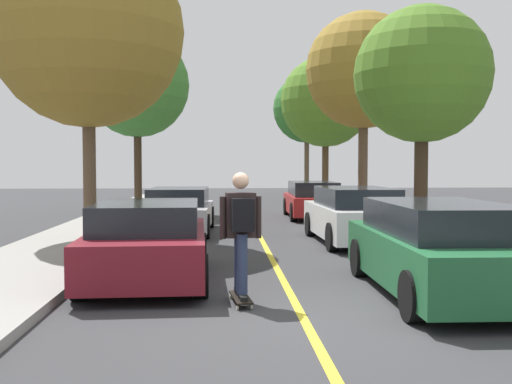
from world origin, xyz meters
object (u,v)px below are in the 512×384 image
Objects in this scene: parked_car_right_nearest at (442,248)px; parked_car_right_near at (354,215)px; parked_car_left_near at (179,211)px; street_tree_right_nearest at (422,75)px; skateboard at (241,298)px; street_tree_right_far at (326,102)px; street_tree_right_farthest at (307,109)px; street_tree_left_nearest at (88,32)px; street_tree_right_near at (364,71)px; street_tree_left_near at (137,86)px; parked_car_right_far at (313,200)px; parked_car_left_nearest at (148,242)px; fire_hydrant at (411,221)px; skateboarder at (241,227)px.

parked_car_right_nearest reaches higher than parked_car_right_near.
parked_car_left_near is 7.51m from street_tree_right_nearest.
street_tree_right_nearest reaches higher than skateboard.
street_tree_right_far is 6.69m from street_tree_right_farthest.
parked_car_left_near is 5.33m from street_tree_left_nearest.
parked_car_right_nearest is 1.03× the size of parked_car_right_near.
street_tree_right_near is (6.44, 5.19, 4.73)m from parked_car_left_near.
street_tree_right_far reaches higher than street_tree_left_near.
street_tree_left_near is at bearing -121.90° from street_tree_right_farthest.
street_tree_right_near is (-0.00, 6.55, 1.11)m from street_tree_right_nearest.
street_tree_right_farthest reaches higher than parked_car_right_far.
street_tree_left_near reaches higher than parked_car_left_nearest.
parked_car_right_far reaches higher than parked_car_left_near.
street_tree_left_nearest reaches higher than parked_car_right_far.
street_tree_right_farthest is (2.00, 28.29, 4.58)m from parked_car_right_nearest.
parked_car_left_near is 1.00× the size of parked_car_right_far.
parked_car_right_near is at bearing -168.11° from fire_hydrant.
fire_hydrant is (-0.50, -7.30, -4.86)m from street_tree_right_near.
street_tree_left_nearest is 8.51m from street_tree_right_nearest.
street_tree_right_farthest is (6.44, 20.00, 4.65)m from parked_car_left_near.
street_tree_right_near reaches higher than parked_car_right_nearest.
skateboard is at bearing 96.61° from skateboarder.
parked_car_right_nearest reaches higher than fire_hydrant.
parked_car_right_far is 16.44m from street_tree_right_farthest.
street_tree_left_nearest reaches higher than street_tree_left_near.
skateboard is (-2.98, -13.06, -0.56)m from parked_car_right_far.
parked_car_left_near is at bearing 168.03° from street_tree_right_nearest.
street_tree_right_nearest is (6.44, -1.37, 3.62)m from parked_car_left_near.
street_tree_right_far reaches higher than skateboard.
parked_car_right_far is at bearing 68.68° from parked_car_left_nearest.
street_tree_right_near reaches higher than street_tree_right_far.
parked_car_left_nearest reaches higher than skateboard.
street_tree_right_farthest is 8.40× the size of skateboard.
parked_car_right_near is 0.59× the size of street_tree_right_near.
street_tree_right_farthest is at bearing 85.96° from parked_car_right_nearest.
parked_car_left_nearest is 9.30m from street_tree_right_nearest.
parked_car_left_near is at bearing -107.85° from street_tree_right_farthest.
street_tree_left_near is at bearing 113.62° from parked_car_right_nearest.
street_tree_right_far is 10.26× the size of fire_hydrant.
parked_car_right_far is 2.43× the size of skateboarder.
fire_hydrant is at bearing -91.85° from street_tree_right_far.
street_tree_left_nearest is at bearing 177.01° from parked_car_right_near.
parked_car_right_far is at bearing -157.35° from street_tree_right_near.
street_tree_left_nearest is 0.99× the size of street_tree_right_near.
skateboarder reaches higher than skateboard.
street_tree_right_near reaches higher than skateboarder.
street_tree_right_farthest is 4.21× the size of skateboarder.
parked_car_right_near is at bearing 89.99° from parked_car_right_nearest.
street_tree_right_nearest is at bearing 55.88° from skateboard.
street_tree_left_near is 0.94× the size of street_tree_right_far.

